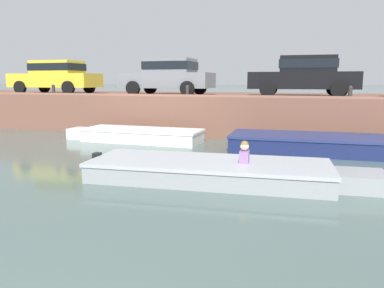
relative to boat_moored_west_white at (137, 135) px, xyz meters
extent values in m
plane|color=#4C605B|center=(3.74, -4.72, -0.24)|extent=(400.00, 400.00, 0.00)
cube|color=brown|center=(3.74, 4.55, 0.56)|extent=(60.00, 6.00, 1.59)
cube|color=#925F4C|center=(3.74, 1.67, 1.39)|extent=(60.00, 0.24, 0.08)
cube|color=white|center=(0.21, 0.00, -0.04)|extent=(4.32, 1.45, 0.40)
cube|color=white|center=(-2.37, 0.03, -0.04)|extent=(0.87, 0.78, 0.40)
cube|color=white|center=(0.21, 0.00, 0.20)|extent=(4.38, 1.52, 0.08)
cube|color=brown|center=(0.53, -0.01, 0.10)|extent=(0.25, 1.27, 0.06)
cube|color=navy|center=(6.19, -0.26, -0.01)|extent=(5.19, 2.08, 0.46)
cube|color=navy|center=(6.19, -0.26, 0.26)|extent=(5.25, 2.15, 0.08)
cube|color=brown|center=(5.80, -0.27, 0.16)|extent=(0.31, 1.71, 0.06)
cube|color=#93999E|center=(3.91, -4.42, -0.06)|extent=(5.37, 2.21, 0.36)
cube|color=#93999E|center=(7.04, -4.18, -0.06)|extent=(1.12, 1.07, 0.36)
cube|color=#B1B7BD|center=(3.91, -4.42, 0.16)|extent=(5.43, 2.27, 0.08)
cube|color=brown|center=(3.51, -4.45, 0.06)|extent=(0.36, 1.64, 0.06)
cube|color=black|center=(1.19, -4.63, 0.04)|extent=(0.17, 0.21, 0.45)
cube|color=#8C669E|center=(4.69, -4.36, 0.24)|extent=(0.22, 0.33, 0.44)
sphere|color=beige|center=(4.69, -4.36, 0.56)|extent=(0.19, 0.19, 0.19)
sphere|color=olive|center=(4.69, -4.36, 0.60)|extent=(0.17, 0.17, 0.17)
cube|color=yellow|center=(-5.73, 3.01, 1.97)|extent=(4.25, 1.72, 0.64)
cube|color=yellow|center=(-5.56, 3.01, 2.59)|extent=(2.13, 1.49, 0.60)
cube|color=black|center=(-5.56, 3.01, 2.59)|extent=(2.22, 1.53, 0.33)
cylinder|color=black|center=(-7.03, 2.14, 1.65)|extent=(0.60, 0.19, 0.60)
cylinder|color=black|center=(-7.05, 3.85, 1.65)|extent=(0.60, 0.19, 0.60)
cylinder|color=black|center=(-4.41, 2.17, 1.65)|extent=(0.60, 0.19, 0.60)
cylinder|color=black|center=(-4.43, 3.88, 1.65)|extent=(0.60, 0.19, 0.60)
cube|color=slate|center=(0.03, 3.01, 1.97)|extent=(3.89, 1.75, 0.64)
cube|color=slate|center=(0.19, 3.01, 2.59)|extent=(1.94, 1.54, 0.60)
cube|color=black|center=(0.19, 3.01, 2.59)|extent=(2.02, 1.57, 0.33)
cylinder|color=black|center=(-1.17, 2.11, 1.65)|extent=(0.60, 0.18, 0.60)
cylinder|color=black|center=(-1.17, 3.90, 1.65)|extent=(0.60, 0.18, 0.60)
cylinder|color=black|center=(1.24, 2.12, 1.65)|extent=(0.60, 0.18, 0.60)
cylinder|color=black|center=(1.24, 3.90, 1.65)|extent=(0.60, 0.18, 0.60)
cube|color=black|center=(5.65, 3.01, 1.97)|extent=(4.13, 1.94, 0.64)
cube|color=black|center=(5.81, 3.02, 2.59)|extent=(2.10, 1.63, 0.60)
cube|color=black|center=(5.81, 3.02, 2.59)|extent=(2.18, 1.67, 0.33)
cylinder|color=black|center=(4.43, 2.06, 1.65)|extent=(0.61, 0.21, 0.60)
cylinder|color=black|center=(4.35, 3.84, 1.65)|extent=(0.61, 0.21, 0.60)
cylinder|color=black|center=(6.95, 2.17, 1.65)|extent=(0.61, 0.21, 0.60)
cylinder|color=black|center=(6.86, 3.96, 1.65)|extent=(0.61, 0.21, 0.60)
cylinder|color=#2D2B28|center=(-4.92, 1.80, 1.53)|extent=(0.14, 0.14, 0.35)
sphere|color=#2D2B28|center=(-4.92, 1.80, 1.72)|extent=(0.15, 0.15, 0.15)
cylinder|color=#2D2B28|center=(1.35, 1.80, 1.53)|extent=(0.14, 0.14, 0.35)
sphere|color=#2D2B28|center=(1.35, 1.80, 1.72)|extent=(0.15, 0.15, 0.15)
cylinder|color=#2D2B28|center=(7.29, 1.80, 1.53)|extent=(0.14, 0.14, 0.35)
sphere|color=#2D2B28|center=(7.29, 1.80, 1.72)|extent=(0.15, 0.15, 0.15)
camera|label=1|loc=(6.02, -12.30, 1.97)|focal=35.00mm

